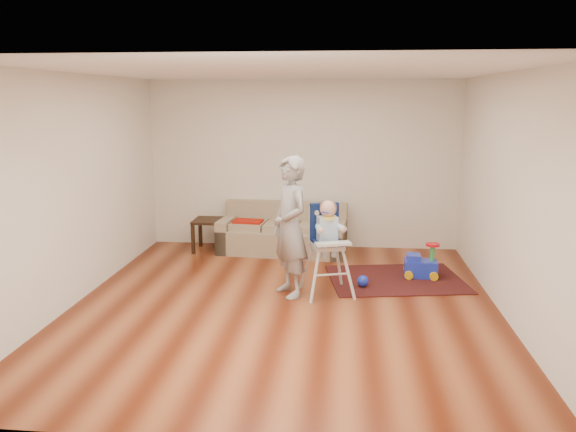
# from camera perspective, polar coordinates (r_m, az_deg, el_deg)

# --- Properties ---
(ground) EXTENTS (5.50, 5.50, 0.00)m
(ground) POSITION_cam_1_polar(r_m,az_deg,el_deg) (6.76, -0.35, -9.03)
(ground) COLOR #521B09
(ground) RESTS_ON ground
(room_envelope) EXTENTS (5.04, 5.52, 2.72)m
(room_envelope) POSITION_cam_1_polar(r_m,az_deg,el_deg) (6.86, 0.11, 7.39)
(room_envelope) COLOR silver
(room_envelope) RESTS_ON ground
(sofa) EXTENTS (2.05, 0.99, 0.77)m
(sofa) POSITION_cam_1_polar(r_m,az_deg,el_deg) (8.87, -0.59, -1.32)
(sofa) COLOR gray
(sofa) RESTS_ON ground
(side_table) EXTENTS (0.51, 0.51, 0.51)m
(side_table) POSITION_cam_1_polar(r_m,az_deg,el_deg) (9.09, -7.88, -1.92)
(side_table) COLOR black
(side_table) RESTS_ON ground
(area_rug) EXTENTS (1.96, 1.60, 0.01)m
(area_rug) POSITION_cam_1_polar(r_m,az_deg,el_deg) (7.79, 10.89, -6.32)
(area_rug) COLOR black
(area_rug) RESTS_ON ground
(ride_on_toy) EXTENTS (0.45, 0.33, 0.48)m
(ride_on_toy) POSITION_cam_1_polar(r_m,az_deg,el_deg) (7.88, 13.36, -4.34)
(ride_on_toy) COLOR #1B30C6
(ride_on_toy) RESTS_ON area_rug
(toy_ball) EXTENTS (0.15, 0.15, 0.15)m
(toy_ball) POSITION_cam_1_polar(r_m,az_deg,el_deg) (7.38, 7.61, -6.56)
(toy_ball) COLOR #1B30C6
(toy_ball) RESTS_ON area_rug
(high_chair) EXTENTS (0.70, 0.70, 1.20)m
(high_chair) POSITION_cam_1_polar(r_m,az_deg,el_deg) (6.97, 4.03, -3.40)
(high_chair) COLOR silver
(high_chair) RESTS_ON ground
(adult) EXTENTS (0.69, 0.76, 1.74)m
(adult) POSITION_cam_1_polar(r_m,az_deg,el_deg) (6.86, 0.22, -1.12)
(adult) COLOR gray
(adult) RESTS_ON ground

